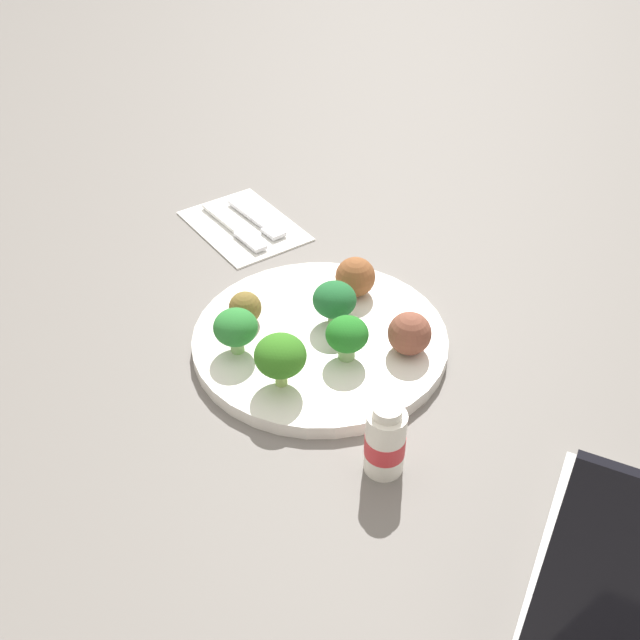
# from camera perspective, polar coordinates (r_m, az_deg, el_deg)

# --- Properties ---
(ground_plane) EXTENTS (4.00, 4.00, 0.00)m
(ground_plane) POSITION_cam_1_polar(r_m,az_deg,el_deg) (0.83, 0.00, -1.95)
(ground_plane) COLOR slate
(plate) EXTENTS (0.28, 0.28, 0.02)m
(plate) POSITION_cam_1_polar(r_m,az_deg,el_deg) (0.82, 0.00, -1.53)
(plate) COLOR white
(plate) RESTS_ON ground_plane
(broccoli_floret_near_rim) EXTENTS (0.04, 0.04, 0.05)m
(broccoli_floret_near_rim) POSITION_cam_1_polar(r_m,az_deg,el_deg) (0.77, 2.08, -1.17)
(broccoli_floret_near_rim) COLOR #91BE77
(broccoli_floret_near_rim) RESTS_ON plate
(broccoli_floret_back_right) EXTENTS (0.05, 0.05, 0.05)m
(broccoli_floret_back_right) POSITION_cam_1_polar(r_m,az_deg,el_deg) (0.78, -6.47, -0.60)
(broccoli_floret_back_right) COLOR #92C575
(broccoli_floret_back_right) RESTS_ON plate
(broccoli_floret_front_left) EXTENTS (0.05, 0.05, 0.05)m
(broccoli_floret_front_left) POSITION_cam_1_polar(r_m,az_deg,el_deg) (0.81, 1.12, 1.54)
(broccoli_floret_front_left) COLOR #92BA7A
(broccoli_floret_front_left) RESTS_ON plate
(broccoli_floret_mid_right) EXTENTS (0.05, 0.05, 0.06)m
(broccoli_floret_mid_right) POSITION_cam_1_polar(r_m,az_deg,el_deg) (0.73, -3.05, -2.79)
(broccoli_floret_mid_right) COLOR #A2C866
(broccoli_floret_mid_right) RESTS_ON plate
(meatball_near_rim) EXTENTS (0.04, 0.04, 0.04)m
(meatball_near_rim) POSITION_cam_1_polar(r_m,az_deg,el_deg) (0.83, -5.75, 0.94)
(meatball_near_rim) COLOR brown
(meatball_near_rim) RESTS_ON plate
(meatball_mid_right) EXTENTS (0.05, 0.05, 0.05)m
(meatball_mid_right) POSITION_cam_1_polar(r_m,az_deg,el_deg) (0.79, 6.87, -1.03)
(meatball_mid_right) COLOR brown
(meatball_mid_right) RESTS_ON plate
(meatball_front_left) EXTENTS (0.05, 0.05, 0.05)m
(meatball_front_left) POSITION_cam_1_polar(r_m,az_deg,el_deg) (0.86, 2.72, 3.32)
(meatball_front_left) COLOR brown
(meatball_front_left) RESTS_ON plate
(napkin) EXTENTS (0.18, 0.14, 0.01)m
(napkin) POSITION_cam_1_polar(r_m,az_deg,el_deg) (1.03, -5.84, 7.23)
(napkin) COLOR white
(napkin) RESTS_ON ground_plane
(fork) EXTENTS (0.12, 0.04, 0.01)m
(fork) POSITION_cam_1_polar(r_m,az_deg,el_deg) (1.03, -4.75, 7.60)
(fork) COLOR silver
(fork) RESTS_ON napkin
(knife) EXTENTS (0.15, 0.04, 0.01)m
(knife) POSITION_cam_1_polar(r_m,az_deg,el_deg) (1.02, -6.52, 6.99)
(knife) COLOR white
(knife) RESTS_ON napkin
(yogurt_bottle) EXTENTS (0.04, 0.04, 0.08)m
(yogurt_bottle) POSITION_cam_1_polar(r_m,az_deg,el_deg) (0.68, 5.01, -9.21)
(yogurt_bottle) COLOR white
(yogurt_bottle) RESTS_ON ground_plane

